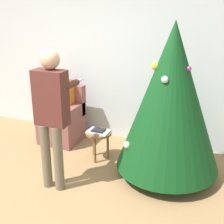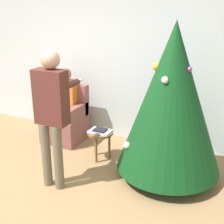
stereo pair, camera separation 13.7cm
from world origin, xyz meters
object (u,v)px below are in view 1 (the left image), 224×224
at_px(armchair, 63,121).
at_px(person_standing, 51,109).
at_px(person_seated, 61,103).
at_px(christmas_tree, 171,98).
at_px(side_stool, 99,136).

bearing_deg(armchair, person_standing, -62.75).
bearing_deg(person_standing, armchair, 117.25).
distance_m(armchair, person_seated, 0.34).
height_order(christmas_tree, armchair, christmas_tree).
height_order(person_seated, side_stool, person_seated).
bearing_deg(person_standing, christmas_tree, 32.99).
xyz_separation_m(armchair, person_standing, (0.65, -1.26, 0.72)).
relative_size(christmas_tree, armchair, 2.20).
relative_size(christmas_tree, side_stool, 4.74).
bearing_deg(person_standing, person_seated, 117.68).
relative_size(armchair, side_stool, 2.15).
xyz_separation_m(christmas_tree, person_standing, (-1.27, -0.82, -0.05)).
relative_size(person_seated, person_standing, 0.71).
distance_m(person_seated, side_stool, 0.98).
height_order(person_standing, side_stool, person_standing).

